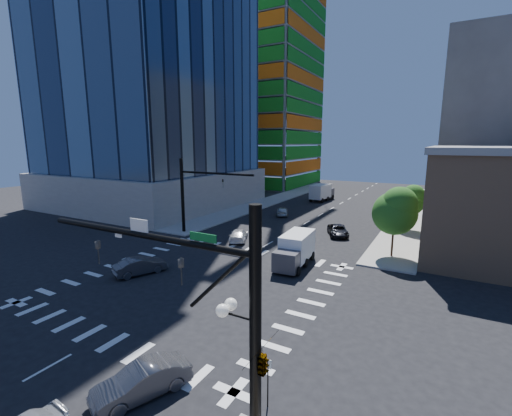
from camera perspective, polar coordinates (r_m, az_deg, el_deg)
The scene contains 17 objects.
ground at distance 28.28m, azimuth -9.38°, elevation -12.15°, with size 160.00×160.00×0.00m, color black.
road_markings at distance 28.28m, azimuth -9.38°, elevation -12.14°, with size 20.00×20.00×0.01m, color silver.
sidewalk_ne at distance 61.38m, azimuth 24.87°, elevation -0.44°, with size 5.00×60.00×0.15m, color gray.
sidewalk_nw at distance 67.73m, azimuth 3.34°, elevation 1.52°, with size 5.00×60.00×0.15m, color gray.
construction_building at distance 94.15m, azimuth 0.98°, elevation 19.12°, with size 25.16×34.50×70.60m.
signal_mast_se at distance 12.08m, azimuth -4.04°, elevation -18.70°, with size 10.51×2.48×9.00m.
signal_mast_nw at distance 41.67m, azimuth -10.63°, elevation 3.07°, with size 10.20×0.40×9.00m.
tree_south at distance 34.96m, azimuth 22.32°, elevation -0.36°, with size 4.16×4.16×6.82m.
tree_north at distance 46.84m, azimuth 24.42°, elevation 1.26°, with size 3.54×3.52×5.78m.
no_parking_sign at distance 15.85m, azimuth 1.99°, elevation -26.36°, with size 0.30×0.06×2.20m.
car_nb_right at distance 17.49m, azimuth -18.46°, elevation -25.71°, with size 1.48×4.26×1.40m, color #4F4F54.
car_nb_far at distance 42.22m, azimuth 13.50°, elevation -3.67°, with size 2.11×4.59×1.27m, color black.
car_sb_near at distance 39.08m, azimuth -2.90°, elevation -4.52°, with size 1.81×4.46×1.29m, color silver.
car_sb_mid at distance 52.50m, azimuth 4.41°, elevation -0.52°, with size 1.65×4.11×1.40m, color silver.
car_sb_cross at distance 30.97m, azimuth -18.73°, elevation -9.11°, with size 1.52×4.37×1.44m, color #46464A.
box_truck_near at distance 31.12m, azimuth 6.38°, elevation -7.41°, with size 2.73×5.64×2.88m.
box_truck_far at distance 67.26m, azimuth 11.01°, elevation 2.42°, with size 3.21×6.30×3.18m.
Camera 1 is at (16.39, -20.28, 10.95)m, focal length 24.00 mm.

